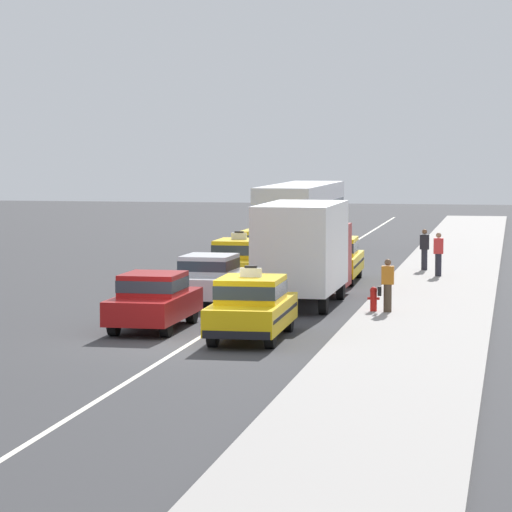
{
  "coord_description": "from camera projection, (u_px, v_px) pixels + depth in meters",
  "views": [
    {
      "loc": [
        8.22,
        -33.48,
        5.2
      ],
      "look_at": [
        -0.49,
        11.95,
        1.3
      ],
      "focal_mm": 95.53,
      "sensor_mm": 36.0,
      "label": 1
    }
  ],
  "objects": [
    {
      "name": "fire_hydrant",
      "position": [
        374.0,
        298.0,
        40.56
      ],
      "size": [
        0.36,
        0.22,
        0.73
      ],
      "color": "red",
      "rests_on": "sidewalk_curb"
    },
    {
      "name": "taxi_right_nearest",
      "position": [
        252.0,
        306.0,
        35.76
      ],
      "size": [
        1.9,
        4.59,
        1.96
      ],
      "color": "black",
      "rests_on": "ground"
    },
    {
      "name": "taxi_right_third",
      "position": [
        335.0,
        258.0,
        50.37
      ],
      "size": [
        1.92,
        4.6,
        1.96
      ],
      "color": "black",
      "rests_on": "ground"
    },
    {
      "name": "sedan_left_sixth",
      "position": [
        325.0,
        223.0,
        72.48
      ],
      "size": [
        1.8,
        4.32,
        1.58
      ],
      "color": "black",
      "rests_on": "ground"
    },
    {
      "name": "pedestrian_by_storefront",
      "position": [
        424.0,
        249.0,
        53.51
      ],
      "size": [
        0.36,
        0.24,
        1.61
      ],
      "color": "#23232D",
      "rests_on": "sidewalk_curb"
    },
    {
      "name": "ground_plane",
      "position": [
        187.0,
        346.0,
        34.74
      ],
      "size": [
        160.0,
        160.0,
        0.0
      ],
      "primitive_type": "plane",
      "color": "#353538"
    },
    {
      "name": "sedan_left_nearest",
      "position": [
        154.0,
        299.0,
        37.64
      ],
      "size": [
        1.79,
        4.31,
        1.58
      ],
      "color": "black",
      "rests_on": "ground"
    },
    {
      "name": "pedestrian_mid_block",
      "position": [
        438.0,
        254.0,
        51.05
      ],
      "size": [
        0.36,
        0.24,
        1.64
      ],
      "color": "#23232D",
      "rests_on": "sidewalk_curb"
    },
    {
      "name": "lane_stripe_left_right",
      "position": [
        306.0,
        272.0,
        54.32
      ],
      "size": [
        0.14,
        80.0,
        0.01
      ],
      "primitive_type": "cube",
      "color": "silver",
      "rests_on": "ground"
    },
    {
      "name": "sidewalk_curb",
      "position": [
        440.0,
        286.0,
        48.37
      ],
      "size": [
        4.0,
        90.0,
        0.15
      ],
      "primitive_type": "cube",
      "color": "#9E9993",
      "rests_on": "ground"
    },
    {
      "name": "bus_left_fifth",
      "position": [
        301.0,
        214.0,
        63.12
      ],
      "size": [
        2.62,
        11.22,
        3.22
      ],
      "color": "black",
      "rests_on": "ground"
    },
    {
      "name": "box_truck_right_second",
      "position": [
        305.0,
        249.0,
        43.37
      ],
      "size": [
        2.33,
        6.97,
        3.27
      ],
      "color": "black",
      "rests_on": "ground"
    },
    {
      "name": "sedan_left_second",
      "position": [
        210.0,
        277.0,
        43.64
      ],
      "size": [
        1.9,
        4.36,
        1.58
      ],
      "color": "black",
      "rests_on": "ground"
    },
    {
      "name": "taxi_left_fourth",
      "position": [
        264.0,
        249.0,
        54.65
      ],
      "size": [
        1.87,
        4.58,
        1.96
      ],
      "color": "black",
      "rests_on": "ground"
    },
    {
      "name": "pedestrian_near_crosswalk",
      "position": [
        387.0,
        286.0,
        40.32
      ],
      "size": [
        0.47,
        0.24,
        1.58
      ],
      "color": "#473828",
      "rests_on": "sidewalk_curb"
    },
    {
      "name": "taxi_left_third",
      "position": [
        240.0,
        261.0,
        49.39
      ],
      "size": [
        1.83,
        4.56,
        1.96
      ],
      "color": "black",
      "rests_on": "ground"
    }
  ]
}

